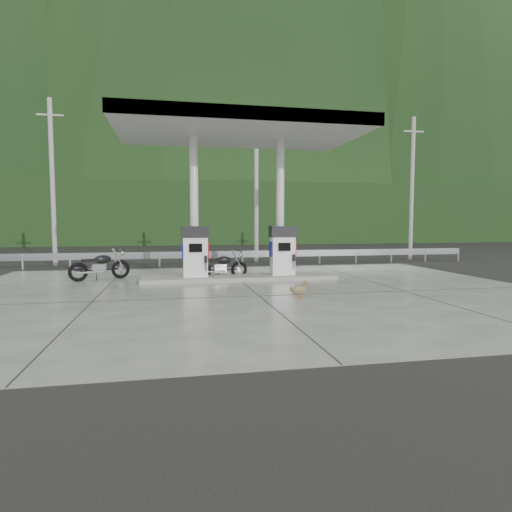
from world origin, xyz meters
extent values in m
plane|color=black|center=(0.00, 0.00, 0.00)|extent=(160.00, 160.00, 0.00)
cube|color=slate|center=(0.00, 0.00, 0.01)|extent=(18.00, 14.00, 0.02)
cube|color=gray|center=(0.00, 2.50, 0.10)|extent=(7.00, 1.40, 0.15)
cylinder|color=silver|center=(-1.60, 2.90, 2.67)|extent=(0.30, 0.30, 5.00)
cylinder|color=silver|center=(1.60, 2.90, 2.67)|extent=(0.30, 0.30, 5.00)
cube|color=silver|center=(0.00, 2.50, 5.37)|extent=(8.50, 5.00, 0.40)
cube|color=black|center=(0.00, 11.50, 0.00)|extent=(60.00, 7.00, 0.01)
cylinder|color=#9C9C97|center=(-8.00, 9.50, 4.00)|extent=(0.22, 0.22, 8.00)
cylinder|color=#9C9C97|center=(2.00, 9.50, 4.00)|extent=(0.22, 0.22, 8.00)
cylinder|color=#9C9C97|center=(11.00, 9.50, 4.00)|extent=(0.22, 0.22, 8.00)
cube|color=black|center=(0.00, 30.00, 3.00)|extent=(80.00, 6.00, 6.00)
camera|label=1|loc=(-2.42, -12.75, 2.09)|focal=30.00mm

